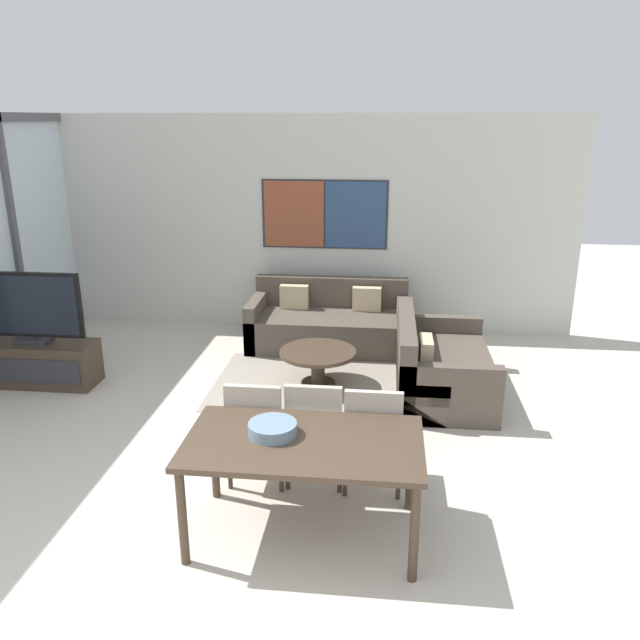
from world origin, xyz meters
TOP-DOWN VIEW (x-y plane):
  - ground_plane at (0.00, 0.00)m, footprint 24.00×24.00m
  - wall_back at (0.01, 5.47)m, footprint 7.25×0.09m
  - area_rug at (0.50, 3.54)m, footprint 2.23×1.61m
  - tv_console at (-2.50, 3.24)m, footprint 1.28×0.45m
  - television at (-2.50, 3.24)m, footprint 1.16×0.20m
  - sofa_main at (0.50, 4.82)m, footprint 1.96×0.95m
  - sofa_side at (1.73, 3.48)m, footprint 0.95×1.63m
  - coffee_table at (0.50, 3.54)m, footprint 0.82×0.82m
  - dining_table at (0.69, 1.00)m, footprint 1.57×0.87m
  - dining_chair_left at (0.24, 1.62)m, footprint 0.46×0.46m
  - dining_chair_centre at (0.69, 1.66)m, footprint 0.46×0.46m
  - dining_chair_right at (1.13, 1.62)m, footprint 0.46×0.46m
  - fruit_bowl at (0.47, 1.06)m, footprint 0.33×0.33m

SIDE VIEW (x-z plane):
  - ground_plane at x=0.00m, z-range 0.00..0.00m
  - area_rug at x=0.50m, z-range 0.00..0.01m
  - tv_console at x=-2.50m, z-range 0.00..0.47m
  - sofa_side at x=1.73m, z-range -0.13..0.67m
  - sofa_main at x=0.50m, z-range -0.13..0.67m
  - coffee_table at x=0.50m, z-range 0.10..0.48m
  - dining_chair_left at x=0.24m, z-range 0.06..0.94m
  - dining_chair_centre at x=0.69m, z-range 0.06..0.94m
  - dining_chair_right at x=1.13m, z-range 0.06..0.94m
  - dining_table at x=0.69m, z-range 0.29..1.01m
  - fruit_bowl at x=0.47m, z-range 0.73..0.82m
  - television at x=-2.50m, z-range 0.47..1.23m
  - wall_back at x=0.01m, z-range 0.01..2.81m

